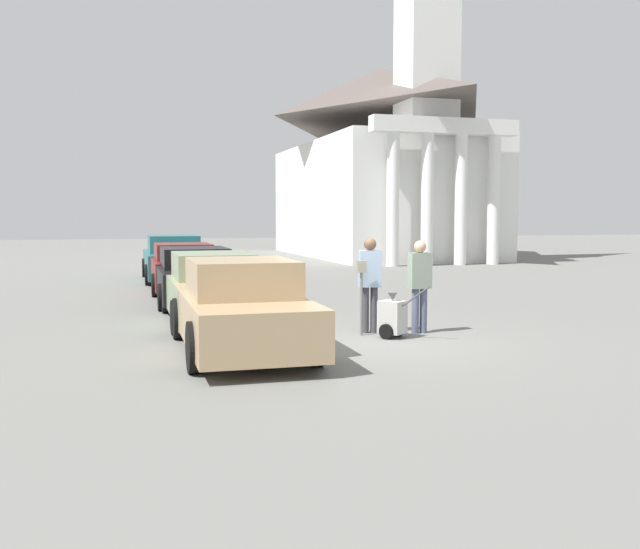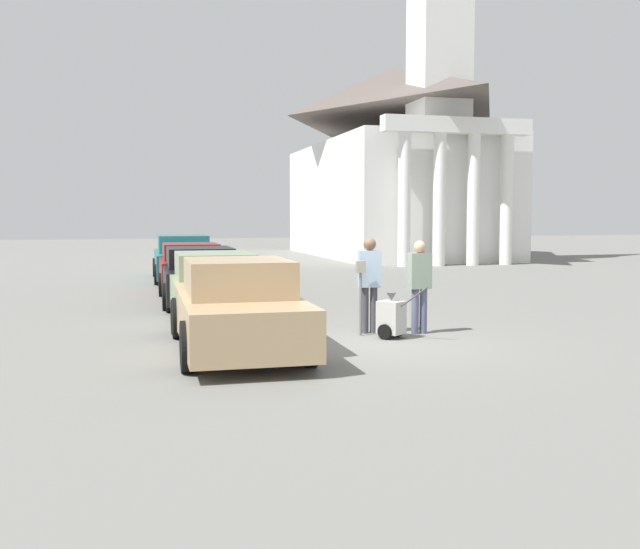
% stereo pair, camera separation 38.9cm
% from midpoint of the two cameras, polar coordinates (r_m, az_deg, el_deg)
% --- Properties ---
extents(ground_plane, '(120.00, 120.00, 0.00)m').
position_cam_midpoint_polar(ground_plane, '(12.72, 4.54, -5.44)').
color(ground_plane, slate).
extents(parked_car_tan, '(2.03, 4.79, 1.53)m').
position_cam_midpoint_polar(parked_car_tan, '(11.82, -5.72, -2.74)').
color(parked_car_tan, tan).
rests_on(parked_car_tan, ground_plane).
extents(parked_car_sage, '(1.96, 5.07, 1.47)m').
position_cam_midpoint_polar(parked_car_sage, '(15.29, -7.76, -1.19)').
color(parked_car_sage, gray).
rests_on(parked_car_sage, ground_plane).
extents(parked_car_black, '(2.03, 5.03, 1.43)m').
position_cam_midpoint_polar(parked_car_black, '(18.76, -9.03, -0.16)').
color(parked_car_black, black).
rests_on(parked_car_black, ground_plane).
extents(parked_car_maroon, '(2.00, 5.28, 1.42)m').
position_cam_midpoint_polar(parked_car_maroon, '(21.89, -9.83, 0.53)').
color(parked_car_maroon, maroon).
rests_on(parked_car_maroon, ground_plane).
extents(parked_car_teal, '(2.07, 5.31, 1.57)m').
position_cam_midpoint_polar(parked_car_teal, '(25.30, -10.48, 1.19)').
color(parked_car_teal, '#23666B').
rests_on(parked_car_teal, ground_plane).
extents(parking_meter, '(0.18, 0.09, 1.40)m').
position_cam_midpoint_polar(parking_meter, '(13.31, 4.10, -0.75)').
color(parking_meter, slate).
rests_on(parking_meter, ground_plane).
extents(person_worker, '(0.44, 0.26, 1.82)m').
position_cam_midpoint_polar(person_worker, '(13.61, 4.80, -0.32)').
color(person_worker, '#3F3F47').
rests_on(person_worker, ground_plane).
extents(person_supervisor, '(0.43, 0.23, 1.77)m').
position_cam_midpoint_polar(person_supervisor, '(13.66, 8.78, -0.48)').
color(person_supervisor, '#515670').
rests_on(person_supervisor, ground_plane).
extents(equipment_cart, '(0.73, 0.91, 1.00)m').
position_cam_midpoint_polar(equipment_cart, '(13.15, 6.57, -3.42)').
color(equipment_cart, '#B2B2AD').
rests_on(equipment_cart, ground_plane).
extents(church, '(8.49, 16.66, 23.35)m').
position_cam_midpoint_polar(church, '(40.10, 6.34, 9.75)').
color(church, white).
rests_on(church, ground_plane).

